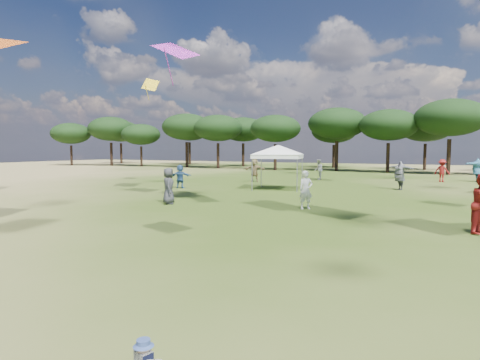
# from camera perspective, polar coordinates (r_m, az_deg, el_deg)

# --- Properties ---
(tree_line) EXTENTS (108.78, 17.63, 7.77)m
(tree_line) POSITION_cam_1_polar(r_m,az_deg,el_deg) (48.85, 26.61, 7.32)
(tree_line) COLOR black
(tree_line) RESTS_ON ground
(tent_left) EXTENTS (5.84, 5.84, 3.14)m
(tent_left) POSITION_cam_1_polar(r_m,az_deg,el_deg) (25.68, 5.45, 4.70)
(tent_left) COLOR gray
(tent_left) RESTS_ON ground
(festival_crowd) EXTENTS (28.96, 23.86, 1.92)m
(festival_crowd) POSITION_cam_1_polar(r_m,az_deg,el_deg) (26.74, 22.69, 0.45)
(festival_crowd) COLOR silver
(festival_crowd) RESTS_ON ground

